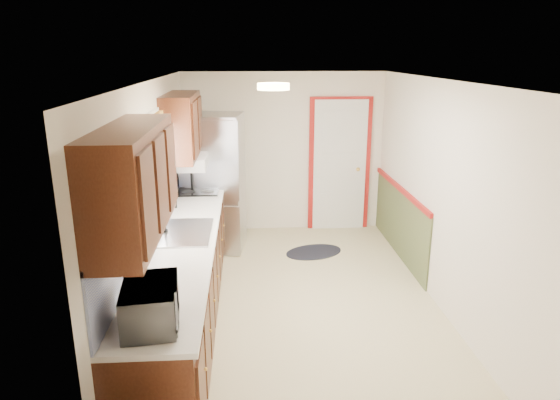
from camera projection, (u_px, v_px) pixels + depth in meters
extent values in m
cube|color=beige|center=(300.00, 304.00, 5.49)|extent=(3.20, 5.20, 0.12)
cube|color=white|center=(303.00, 81.00, 4.81)|extent=(3.20, 5.20, 0.12)
cube|color=white|center=(284.00, 153.00, 7.54)|extent=(3.20, 0.10, 2.40)
cube|color=white|center=(350.00, 328.00, 2.76)|extent=(3.20, 0.10, 2.40)
cube|color=white|center=(155.00, 203.00, 5.06)|extent=(0.10, 5.20, 2.40)
cube|color=white|center=(443.00, 197.00, 5.25)|extent=(0.10, 5.20, 2.40)
cube|color=#3D1A0D|center=(185.00, 282.00, 5.00)|extent=(0.60, 4.00, 0.90)
cube|color=silver|center=(184.00, 238.00, 4.87)|extent=(0.63, 4.00, 0.04)
cube|color=#506AC4|center=(151.00, 210.00, 4.77)|extent=(0.02, 4.00, 0.55)
cube|color=#3D1A0D|center=(133.00, 182.00, 3.36)|extent=(0.35, 1.40, 0.75)
cube|color=#3D1A0D|center=(182.00, 126.00, 5.94)|extent=(0.35, 1.20, 0.75)
cube|color=white|center=(150.00, 166.00, 4.75)|extent=(0.02, 1.00, 0.90)
cube|color=#CC5E26|center=(152.00, 130.00, 4.65)|extent=(0.05, 1.12, 0.24)
cube|color=#B7B7BC|center=(185.00, 232.00, 4.96)|extent=(0.52, 0.82, 0.02)
cube|color=white|center=(189.00, 162.00, 6.12)|extent=(0.45, 0.60, 0.15)
cube|color=maroon|center=(339.00, 166.00, 7.63)|extent=(0.94, 0.05, 2.08)
cube|color=white|center=(340.00, 166.00, 7.60)|extent=(0.80, 0.04, 2.00)
cube|color=#49542F|center=(399.00, 223.00, 6.75)|extent=(0.02, 2.30, 0.90)
cube|color=maroon|center=(401.00, 189.00, 6.62)|extent=(0.04, 2.30, 0.06)
cylinder|color=#FFD88C|center=(273.00, 86.00, 4.61)|extent=(0.30, 0.30, 0.06)
imported|color=white|center=(150.00, 301.00, 3.24)|extent=(0.35, 0.55, 0.35)
cube|color=#B7B7BC|center=(214.00, 182.00, 6.89)|extent=(0.88, 0.83, 1.88)
cylinder|color=black|center=(192.00, 197.00, 6.51)|extent=(0.02, 0.02, 1.31)
ellipsoid|color=black|center=(314.00, 252.00, 6.91)|extent=(0.93, 0.76, 0.01)
cube|color=black|center=(199.00, 189.00, 6.49)|extent=(0.52, 0.62, 0.02)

